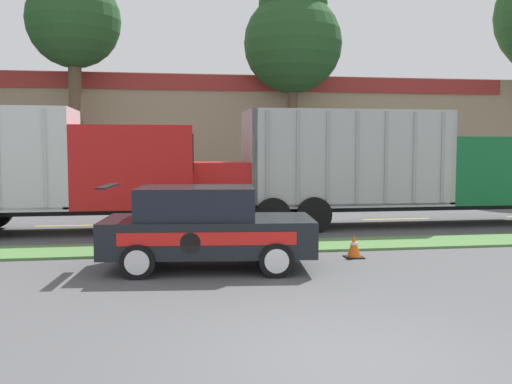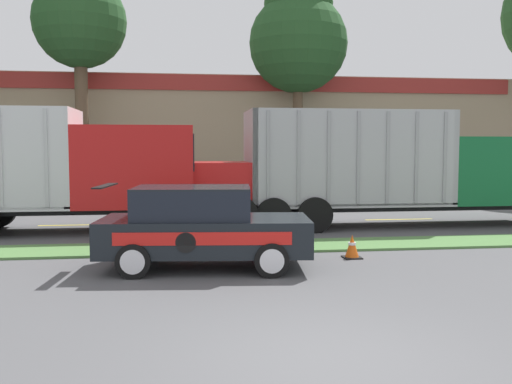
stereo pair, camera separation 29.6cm
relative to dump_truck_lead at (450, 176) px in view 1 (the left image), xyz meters
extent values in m
plane|color=#515154|center=(-6.96, -11.02, -1.58)|extent=(600.00, 600.00, 0.00)
cube|color=#517F42|center=(-6.96, -3.42, -1.55)|extent=(120.00, 1.70, 0.06)
cube|color=yellow|center=(-12.01, 1.43, -1.57)|extent=(2.40, 0.14, 0.01)
cube|color=yellow|center=(-6.61, 1.43, -1.57)|extent=(2.40, 0.14, 0.01)
cube|color=yellow|center=(-1.21, 1.43, -1.57)|extent=(2.40, 0.14, 0.01)
cube|color=black|center=(-0.75, 0.00, -0.97)|extent=(11.79, 1.30, 0.18)
cube|color=#146033|center=(1.19, 0.00, 0.18)|extent=(3.20, 2.37, 2.12)
cylinder|color=silver|center=(-0.51, -0.77, 0.91)|extent=(0.14, 0.14, 1.46)
cube|color=#ADADB2|center=(-3.53, 0.00, -0.82)|extent=(6.23, 2.37, 0.12)
cube|color=#ADADB2|center=(-0.49, 0.00, 0.61)|extent=(0.16, 2.37, 2.85)
cube|color=#ADADB2|center=(-6.57, 0.00, 0.61)|extent=(0.16, 2.37, 2.85)
cube|color=#ADADB2|center=(-3.53, -1.10, 0.61)|extent=(6.23, 0.16, 2.85)
cube|color=#ADADB2|center=(-3.53, 1.11, 0.61)|extent=(6.23, 0.16, 2.85)
cube|color=#99999E|center=(-6.20, -1.20, 0.61)|extent=(0.10, 0.04, 2.71)
cube|color=#99999E|center=(-5.31, -1.20, 0.61)|extent=(0.10, 0.04, 2.71)
cube|color=#99999E|center=(-4.42, -1.20, 0.61)|extent=(0.10, 0.04, 2.71)
cube|color=#99999E|center=(-3.53, -1.20, 0.61)|extent=(0.10, 0.04, 2.71)
cube|color=#99999E|center=(-2.64, -1.20, 0.61)|extent=(0.10, 0.04, 2.71)
cube|color=#99999E|center=(-1.75, -1.20, 0.61)|extent=(0.10, 0.04, 2.71)
cube|color=#99999E|center=(-0.86, -1.20, 0.61)|extent=(0.10, 0.04, 2.71)
cylinder|color=black|center=(-6.05, -1.16, -1.06)|extent=(1.04, 0.30, 1.04)
cylinder|color=black|center=(-6.05, 1.17, -1.06)|extent=(1.04, 0.30, 1.04)
cylinder|color=black|center=(-4.82, -1.16, -1.06)|extent=(1.04, 0.30, 1.04)
cylinder|color=black|center=(-4.82, 1.17, -1.06)|extent=(1.04, 0.30, 1.04)
cube|color=black|center=(-11.71, -0.07, -0.92)|extent=(11.76, 1.37, 0.18)
cube|color=red|center=(-7.09, -0.07, -0.18)|extent=(2.52, 2.04, 1.30)
cube|color=#B7B7BC|center=(-5.80, -0.07, -0.18)|extent=(0.06, 1.74, 1.10)
cube|color=red|center=(-10.02, -0.07, 0.35)|extent=(3.36, 2.48, 2.36)
cube|color=black|center=(-8.33, -0.07, 0.76)|extent=(0.04, 2.11, 1.06)
cylinder|color=silver|center=(-11.80, -0.87, 1.13)|extent=(0.14, 0.14, 1.57)
cube|color=silver|center=(-11.78, -0.07, 0.63)|extent=(0.16, 2.48, 2.79)
cube|color=#BCBCC1|center=(-12.29, -1.33, 0.63)|extent=(0.10, 0.04, 2.65)
cylinder|color=black|center=(-7.09, -1.29, -1.01)|extent=(1.14, 0.30, 1.14)
cylinder|color=black|center=(-7.09, 1.16, -1.01)|extent=(1.14, 0.30, 1.14)
cube|color=black|center=(-8.21, -5.67, -0.89)|extent=(4.41, 2.30, 0.71)
cube|color=black|center=(-8.47, -5.64, -0.23)|extent=(2.49, 1.88, 0.60)
cube|color=black|center=(-8.47, -5.64, 0.09)|extent=(2.49, 1.88, 0.04)
cube|color=black|center=(-10.22, -5.46, 0.13)|extent=(0.35, 1.51, 0.03)
cube|color=red|center=(-8.31, -6.61, -0.82)|extent=(3.38, 0.35, 0.25)
cylinder|color=black|center=(-8.62, -6.58, -0.89)|extent=(0.39, 0.05, 0.39)
cylinder|color=black|center=(-6.99, -6.69, -1.24)|extent=(0.69, 0.27, 0.67)
cylinder|color=silver|center=(-7.00, -6.80, -1.24)|extent=(0.47, 0.06, 0.47)
cylinder|color=black|center=(-6.81, -4.90, -1.24)|extent=(0.69, 0.27, 0.67)
cylinder|color=silver|center=(-6.80, -4.80, -1.24)|extent=(0.47, 0.06, 0.47)
cylinder|color=black|center=(-9.61, -6.43, -1.24)|extent=(0.69, 0.27, 0.67)
cylinder|color=silver|center=(-9.62, -6.53, -1.24)|extent=(0.47, 0.06, 0.47)
cylinder|color=black|center=(-9.43, -4.64, -1.24)|extent=(0.69, 0.27, 0.67)
cylinder|color=silver|center=(-9.42, -4.53, -1.24)|extent=(0.47, 0.06, 0.47)
cube|color=black|center=(-4.89, -5.03, -1.56)|extent=(0.40, 0.40, 0.03)
cone|color=#EA5B14|center=(-4.89, -5.03, -1.30)|extent=(0.31, 0.31, 0.50)
cylinder|color=white|center=(-4.89, -5.03, -1.25)|extent=(0.17, 0.17, 0.06)
cube|color=#9E896B|center=(-10.73, 18.77, 1.57)|extent=(42.62, 12.00, 6.30)
cube|color=maroon|center=(-10.73, 12.72, 4.27)|extent=(40.49, 0.10, 0.80)
cylinder|color=brown|center=(-2.67, 11.61, 1.62)|extent=(0.51, 0.51, 6.39)
sphere|color=#234C23|center=(-2.67, 11.61, 6.19)|extent=(5.00, 5.00, 5.00)
sphere|color=#234C23|center=(-2.67, 11.61, 8.19)|extent=(3.50, 3.50, 3.50)
cylinder|color=brown|center=(-13.40, 11.44, 2.07)|extent=(0.62, 0.62, 7.30)
sphere|color=#234C23|center=(-13.40, 11.44, 6.94)|extent=(4.45, 4.45, 4.45)
camera|label=1|loc=(-9.02, -17.27, 0.91)|focal=40.00mm
camera|label=2|loc=(-8.72, -17.31, 0.91)|focal=40.00mm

